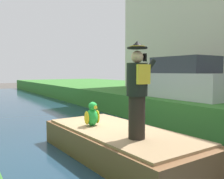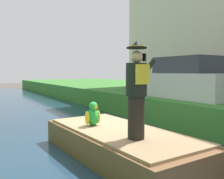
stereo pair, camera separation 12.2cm
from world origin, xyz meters
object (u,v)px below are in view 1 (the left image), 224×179
at_px(boat, 119,143).
at_px(parrot_plush, 92,115).
at_px(parked_car_silver, 181,80).
at_px(person_pirate, 137,90).

xyz_separation_m(boat, parrot_plush, (-0.33, 0.66, 0.55)).
xyz_separation_m(boat, parked_car_silver, (4.14, 2.07, 1.25)).
bearing_deg(person_pirate, boat, 78.01).
bearing_deg(parked_car_silver, person_pirate, -145.97).
height_order(person_pirate, parrot_plush, person_pirate).
relative_size(boat, person_pirate, 2.32).
bearing_deg(parrot_plush, parked_car_silver, 17.52).
distance_m(person_pirate, parked_car_silver, 5.15).
xyz_separation_m(person_pirate, parrot_plush, (-0.21, 1.47, -0.68)).
height_order(boat, person_pirate, person_pirate).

